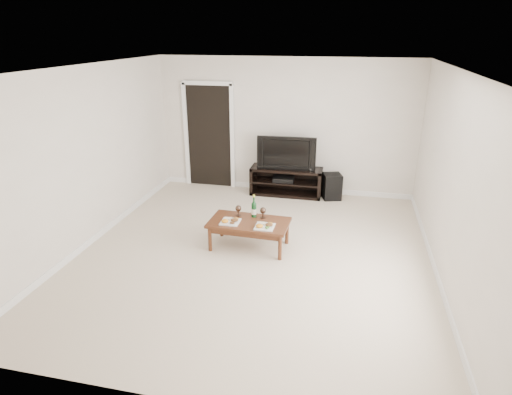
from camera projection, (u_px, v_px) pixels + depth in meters
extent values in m
plane|color=#C3B59D|center=(254.00, 253.00, 6.24)|extent=(5.50, 5.50, 0.00)
cube|color=silver|center=(285.00, 127.00, 8.29)|extent=(5.00, 0.04, 2.60)
cube|color=white|center=(254.00, 66.00, 5.29)|extent=(5.00, 5.50, 0.04)
cube|color=black|center=(209.00, 137.00, 8.67)|extent=(0.90, 0.02, 2.05)
cube|color=black|center=(286.00, 181.00, 8.39)|extent=(1.39, 0.45, 0.55)
imported|color=black|center=(287.00, 152.00, 8.17)|extent=(1.12, 0.20, 0.64)
cube|color=black|center=(283.00, 179.00, 8.37)|extent=(0.42, 0.32, 0.08)
cube|color=black|center=(332.00, 186.00, 8.20)|extent=(0.41, 0.41, 0.49)
cube|color=#522C16|center=(249.00, 234.00, 6.35)|extent=(1.19, 0.68, 0.42)
cube|color=white|center=(230.00, 220.00, 6.23)|extent=(0.27, 0.27, 0.07)
cube|color=white|center=(265.00, 225.00, 6.08)|extent=(0.27, 0.27, 0.07)
cylinder|color=#0E3516|center=(254.00, 206.00, 6.37)|extent=(0.07, 0.07, 0.35)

